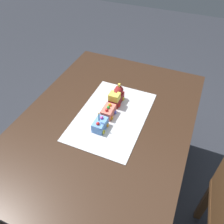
{
  "coord_description": "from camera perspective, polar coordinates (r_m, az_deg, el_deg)",
  "views": [
    {
      "loc": [
        0.87,
        0.41,
        1.73
      ],
      "look_at": [
        -0.05,
        0.02,
        0.77
      ],
      "focal_mm": 36.87,
      "sensor_mm": 36.0,
      "label": 1
    }
  ],
  "objects": [
    {
      "name": "cake_locomotive",
      "position": [
        1.47,
        1.06,
        3.86
      ],
      "size": [
        0.14,
        0.08,
        0.12
      ],
      "color": "maroon",
      "rests_on": "cake_board"
    },
    {
      "name": "cake_board",
      "position": [
        1.41,
        0.0,
        -0.94
      ],
      "size": [
        0.6,
        0.4,
        0.0
      ],
      "primitive_type": "cube",
      "color": "silver",
      "rests_on": "dining_table"
    },
    {
      "name": "birthday_candle",
      "position": [
        1.26,
        -3.29,
        -1.1
      ],
      "size": [
        0.01,
        0.01,
        0.06
      ],
      "color": "#4CA5E5",
      "rests_on": "cake_car_tanker_sky_blue"
    },
    {
      "name": "ground_plane",
      "position": [
        1.98,
        -1.23,
        -17.18
      ],
      "size": [
        8.0,
        8.0,
        0.0
      ],
      "primitive_type": "plane",
      "color": "#2D3038"
    },
    {
      "name": "dining_table",
      "position": [
        1.46,
        -1.6,
        -5.02
      ],
      "size": [
        1.4,
        1.0,
        0.74
      ],
      "color": "#382316",
      "rests_on": "ground"
    },
    {
      "name": "cake_car_caboose_coral",
      "position": [
        1.39,
        -0.95,
        0.15
      ],
      "size": [
        0.1,
        0.08,
        0.07
      ],
      "color": "#F27260",
      "rests_on": "cake_board"
    },
    {
      "name": "cake_car_tanker_sky_blue",
      "position": [
        1.31,
        -3.01,
        -3.14
      ],
      "size": [
        0.1,
        0.08,
        0.07
      ],
      "color": "#669EEA",
      "rests_on": "cake_board"
    }
  ]
}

